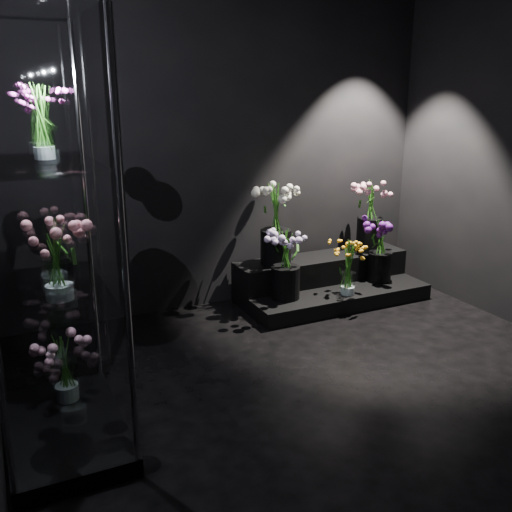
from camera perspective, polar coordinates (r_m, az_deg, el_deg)
floor at (r=3.80m, az=8.92°, el=-14.15°), size 4.00×4.00×0.00m
wall_back at (r=5.07m, az=-3.33°, el=10.53°), size 4.00×0.00×4.00m
display_riser at (r=5.45m, az=7.10°, el=-2.55°), size 1.72×0.76×0.38m
display_case at (r=3.12m, az=-20.29°, el=1.03°), size 0.62×1.04×2.29m
bouquet_orange_bells at (r=5.11m, az=9.23°, el=-1.10°), size 0.33×0.33×0.50m
bouquet_lilac at (r=4.94m, az=2.99°, el=-0.38°), size 0.44×0.44×0.61m
bouquet_purple at (r=5.51m, az=12.36°, el=0.90°), size 0.33×0.33×0.60m
bouquet_cream_roses at (r=5.09m, az=2.02°, el=3.77°), size 0.43×0.43×0.76m
bouquet_pink_roses at (r=5.63m, az=11.38°, el=4.49°), size 0.40×0.40×0.69m
bouquet_case_pink at (r=3.00m, az=-19.34°, el=-0.22°), size 0.34×0.34×0.41m
bouquet_case_magenta at (r=3.16m, az=-20.68°, el=12.58°), size 0.25×0.25×0.38m
bouquet_case_base_pink at (r=3.65m, az=-18.61°, el=-10.29°), size 0.35×0.35×0.42m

